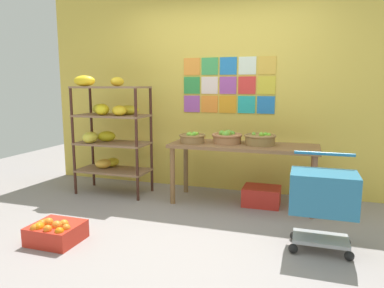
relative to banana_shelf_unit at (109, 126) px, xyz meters
The scene contains 10 objects.
ground 1.88m from the banana_shelf_unit, 35.09° to the right, with size 9.10×9.10×0.00m, color gray.
back_wall_with_art 1.58m from the banana_shelf_unit, 25.08° to the left, with size 5.06×0.07×2.82m.
banana_shelf_unit is the anchor object (origin of this frame).
display_table 1.76m from the banana_shelf_unit, ahead, with size 1.71×0.61×0.72m.
fruit_basket_left 1.54m from the banana_shelf_unit, ahead, with size 0.36×0.36×0.16m.
fruit_basket_centre 1.93m from the banana_shelf_unit, ahead, with size 0.37×0.37×0.15m.
fruit_basket_back_left 1.14m from the banana_shelf_unit, ahead, with size 0.31×0.31×0.14m.
produce_crate_under_table 2.12m from the banana_shelf_unit, ahead, with size 0.43×0.35×0.22m, color red.
orange_crate_foreground 1.73m from the banana_shelf_unit, 78.10° to the right, with size 0.43×0.39×0.22m.
shopping_cart 2.78m from the banana_shelf_unit, 19.79° to the right, with size 0.54×0.41×0.82m.
Camera 1 is at (1.07, -3.05, 1.39)m, focal length 33.09 mm.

